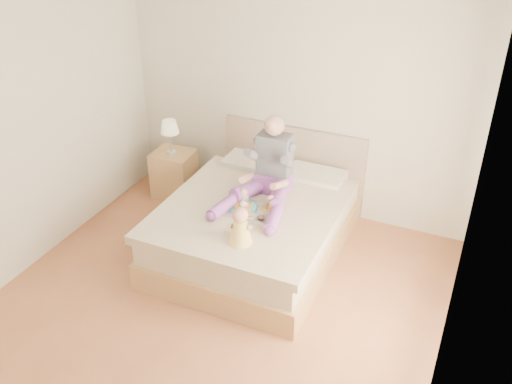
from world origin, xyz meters
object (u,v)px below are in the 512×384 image
at_px(bed, 258,222).
at_px(nightstand, 175,174).
at_px(baby, 241,228).
at_px(tray, 252,209).
at_px(adult, 268,174).

height_order(bed, nightstand, bed).
bearing_deg(bed, baby, -77.92).
height_order(bed, tray, bed).
distance_m(bed, nightstand, 1.51).
distance_m(bed, adult, 0.55).
bearing_deg(bed, adult, 63.73).
bearing_deg(bed, tray, -81.14).
height_order(nightstand, baby, baby).
bearing_deg(baby, tray, 89.97).
bearing_deg(adult, bed, -116.60).
xyz_separation_m(nightstand, tray, (1.42, -0.85, 0.35)).
height_order(adult, baby, adult).
bearing_deg(baby, adult, 83.35).
distance_m(bed, baby, 0.89).
distance_m(tray, baby, 0.53).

